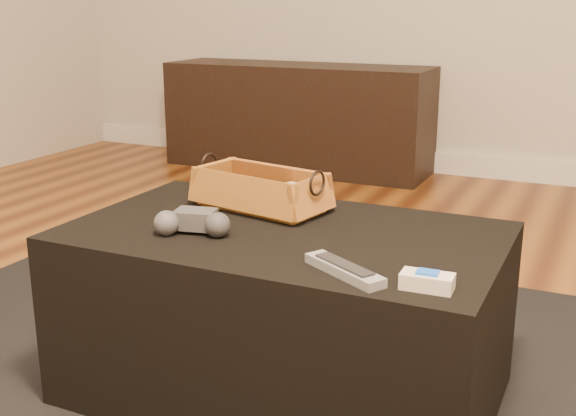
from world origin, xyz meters
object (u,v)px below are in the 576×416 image
at_px(game_controller, 193,222).
at_px(media_cabinet, 298,117).
at_px(ottoman, 284,313).
at_px(silver_remote, 344,269).
at_px(wicker_basket, 260,192).
at_px(tv_remote, 252,200).
at_px(cream_gadget, 427,281).

bearing_deg(game_controller, media_cabinet, 109.09).
height_order(ottoman, silver_remote, silver_remote).
bearing_deg(silver_remote, wicker_basket, 135.87).
relative_size(tv_remote, silver_remote, 0.95).
relative_size(media_cabinet, tv_remote, 8.27).
relative_size(wicker_basket, game_controller, 2.05).
bearing_deg(ottoman, game_controller, -145.69).
height_order(media_cabinet, game_controller, media_cabinet).
distance_m(wicker_basket, cream_gadget, 0.64).
height_order(tv_remote, cream_gadget, cream_gadget).
relative_size(ottoman, silver_remote, 5.13).
distance_m(silver_remote, cream_gadget, 0.16).
bearing_deg(cream_gadget, tv_remote, 147.63).
height_order(wicker_basket, silver_remote, wicker_basket).
distance_m(tv_remote, silver_remote, 0.51).
bearing_deg(tv_remote, ottoman, -35.18).
bearing_deg(tv_remote, game_controller, -89.09).
bearing_deg(cream_gadget, ottoman, 151.31).
xyz_separation_m(ottoman, silver_remote, (0.23, -0.21, 0.22)).
xyz_separation_m(tv_remote, wicker_basket, (0.02, 0.01, 0.02)).
height_order(media_cabinet, wicker_basket, media_cabinet).
distance_m(game_controller, cream_gadget, 0.58).
distance_m(ottoman, cream_gadget, 0.50).
height_order(ottoman, tv_remote, tv_remote).
bearing_deg(ottoman, tv_remote, 139.38).
xyz_separation_m(game_controller, cream_gadget, (0.57, -0.10, -0.01)).
distance_m(ottoman, tv_remote, 0.31).
relative_size(wicker_basket, cream_gadget, 3.85).
bearing_deg(wicker_basket, game_controller, -98.72).
xyz_separation_m(silver_remote, cream_gadget, (0.16, -0.00, 0.01)).
relative_size(media_cabinet, wicker_basket, 4.04).
xyz_separation_m(ottoman, wicker_basket, (-0.13, 0.14, 0.25)).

